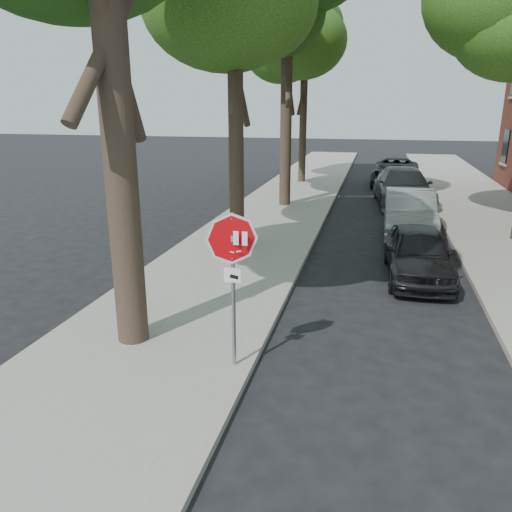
# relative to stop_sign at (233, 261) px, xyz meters

# --- Properties ---
(ground) EXTENTS (120.00, 120.00, 0.00)m
(ground) POSITION_rel_stop_sign_xyz_m (0.70, 0.03, -1.95)
(ground) COLOR black
(ground) RESTS_ON ground
(sidewalk_left) EXTENTS (4.00, 55.00, 0.12)m
(sidewalk_left) POSITION_rel_stop_sign_xyz_m (-1.80, 12.03, -1.89)
(sidewalk_left) COLOR gray
(sidewalk_left) RESTS_ON ground
(sidewalk_right) EXTENTS (4.00, 55.00, 0.12)m
(sidewalk_right) POSITION_rel_stop_sign_xyz_m (6.70, 12.03, -1.89)
(sidewalk_right) COLOR gray
(sidewalk_right) RESTS_ON ground
(curb_left) EXTENTS (0.12, 55.00, 0.13)m
(curb_left) POSITION_rel_stop_sign_xyz_m (0.25, 12.03, -1.88)
(curb_left) COLOR #9E9384
(curb_left) RESTS_ON ground
(curb_right) EXTENTS (0.12, 55.00, 0.13)m
(curb_right) POSITION_rel_stop_sign_xyz_m (4.65, 12.03, -1.88)
(curb_right) COLOR #9E9384
(curb_right) RESTS_ON ground
(stop_sign) EXTENTS (0.76, 0.34, 2.61)m
(stop_sign) POSITION_rel_stop_sign_xyz_m (0.00, 0.00, 0.00)
(stop_sign) COLOR gray
(stop_sign) RESTS_ON sidewalk_left
(tree_mid_b) EXTENTS (5.88, 5.46, 10.36)m
(tree_mid_b) POSITION_rel_stop_sign_xyz_m (-1.72, 14.15, 6.05)
(tree_mid_b) COLOR black
(tree_mid_b) RESTS_ON sidewalk_left
(tree_far) EXTENTS (5.29, 4.91, 9.33)m
(tree_far) POSITION_rel_stop_sign_xyz_m (-2.02, 21.14, 5.26)
(tree_far) COLOR black
(tree_far) RESTS_ON sidewalk_left
(car_a) EXTENTS (1.72, 3.98, 1.34)m
(car_a) POSITION_rel_stop_sign_xyz_m (3.30, 5.68, -1.28)
(car_a) COLOR black
(car_a) RESTS_ON ground
(car_b) EXTENTS (1.61, 4.61, 1.52)m
(car_b) POSITION_rel_stop_sign_xyz_m (3.30, 10.24, -1.19)
(car_b) COLOR #93969A
(car_b) RESTS_ON ground
(car_c) EXTENTS (2.77, 5.77, 1.62)m
(car_c) POSITION_rel_stop_sign_xyz_m (3.30, 15.64, -1.14)
(car_c) COLOR #434347
(car_c) RESTS_ON ground
(car_d) EXTENTS (2.73, 5.47, 1.49)m
(car_d) POSITION_rel_stop_sign_xyz_m (3.15, 21.41, -1.20)
(car_d) COLOR black
(car_d) RESTS_ON ground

